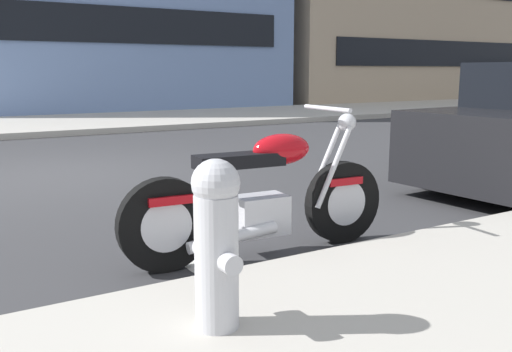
% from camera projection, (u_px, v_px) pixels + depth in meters
% --- Properties ---
extents(ground_plane, '(260.00, 260.00, 0.00)m').
position_uv_depth(ground_plane, '(61.00, 175.00, 7.74)').
color(ground_plane, '#333335').
extents(sidewalk_far_curb, '(120.00, 5.00, 0.14)m').
position_uv_depth(sidewalk_far_curb, '(365.00, 109.00, 19.89)').
color(sidewalk_far_curb, '#ADA89E').
rests_on(sidewalk_far_curb, ground).
extents(parking_stall_stripe, '(0.12, 2.20, 0.01)m').
position_uv_depth(parking_stall_stripe, '(183.00, 259.00, 4.30)').
color(parking_stall_stripe, silver).
rests_on(parking_stall_stripe, ground).
extents(parked_motorcycle, '(2.22, 0.62, 1.14)m').
position_uv_depth(parked_motorcycle, '(263.00, 199.00, 4.33)').
color(parked_motorcycle, black).
rests_on(parked_motorcycle, ground).
extents(fire_hydrant, '(0.24, 0.36, 0.86)m').
position_uv_depth(fire_hydrant, '(216.00, 240.00, 2.77)').
color(fire_hydrant, '#B7B7BC').
rests_on(fire_hydrant, sidewalk_near_curb).
extents(townhouse_far_uphill, '(15.87, 10.22, 9.78)m').
position_uv_depth(townhouse_far_uphill, '(376.00, 2.00, 28.87)').
color(townhouse_far_uphill, tan).
rests_on(townhouse_far_uphill, ground).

